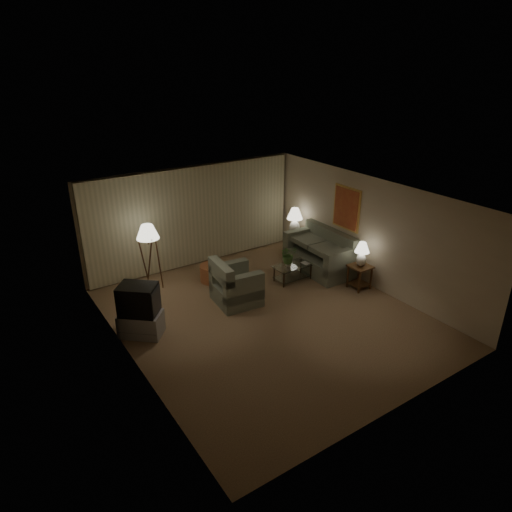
{
  "coord_description": "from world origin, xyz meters",
  "views": [
    {
      "loc": [
        -5.01,
        -7.06,
        5.27
      ],
      "look_at": [
        0.1,
        0.6,
        1.21
      ],
      "focal_mm": 32.0,
      "sensor_mm": 36.0,
      "label": 1
    }
  ],
  "objects_px": {
    "side_table_far": "(294,240)",
    "coffee_table": "(293,270)",
    "sofa": "(319,255)",
    "crt_tv": "(138,300)",
    "armchair": "(236,286)",
    "table_lamp_far": "(295,219)",
    "vase": "(288,264)",
    "ottoman": "(213,273)",
    "side_table_near": "(360,273)",
    "table_lamp_near": "(362,252)",
    "tv_cabinet": "(141,324)",
    "floor_lamp": "(150,256)"
  },
  "relations": [
    {
      "from": "coffee_table",
      "to": "sofa",
      "type": "bearing_deg",
      "value": 6.06
    },
    {
      "from": "side_table_far",
      "to": "coffee_table",
      "type": "relative_size",
      "value": 0.6
    },
    {
      "from": "sofa",
      "to": "crt_tv",
      "type": "distance_m",
      "value": 5.08
    },
    {
      "from": "floor_lamp",
      "to": "vase",
      "type": "relative_size",
      "value": 10.41
    },
    {
      "from": "crt_tv",
      "to": "ottoman",
      "type": "xyz_separation_m",
      "value": [
        2.4,
        1.36,
        -0.6
      ]
    },
    {
      "from": "ottoman",
      "to": "crt_tv",
      "type": "bearing_deg",
      "value": -150.51
    },
    {
      "from": "sofa",
      "to": "table_lamp_near",
      "type": "relative_size",
      "value": 3.29
    },
    {
      "from": "armchair",
      "to": "vase",
      "type": "relative_size",
      "value": 7.44
    },
    {
      "from": "armchair",
      "to": "coffee_table",
      "type": "bearing_deg",
      "value": -78.6
    },
    {
      "from": "side_table_far",
      "to": "coffee_table",
      "type": "xyz_separation_m",
      "value": [
        -1.09,
        -1.35,
        -0.12
      ]
    },
    {
      "from": "coffee_table",
      "to": "vase",
      "type": "bearing_deg",
      "value": 180.0
    },
    {
      "from": "side_table_near",
      "to": "vase",
      "type": "bearing_deg",
      "value": 134.8
    },
    {
      "from": "sofa",
      "to": "crt_tv",
      "type": "xyz_separation_m",
      "value": [
        -5.05,
        -0.35,
        0.38
      ]
    },
    {
      "from": "armchair",
      "to": "floor_lamp",
      "type": "xyz_separation_m",
      "value": [
        -1.36,
        1.73,
        0.45
      ]
    },
    {
      "from": "side_table_near",
      "to": "armchair",
      "type": "bearing_deg",
      "value": 159.52
    },
    {
      "from": "armchair",
      "to": "side_table_far",
      "type": "relative_size",
      "value": 1.98
    },
    {
      "from": "sofa",
      "to": "table_lamp_near",
      "type": "height_order",
      "value": "table_lamp_near"
    },
    {
      "from": "side_table_near",
      "to": "side_table_far",
      "type": "distance_m",
      "value": 2.6
    },
    {
      "from": "armchair",
      "to": "side_table_far",
      "type": "distance_m",
      "value": 3.25
    },
    {
      "from": "tv_cabinet",
      "to": "ottoman",
      "type": "relative_size",
      "value": 1.53
    },
    {
      "from": "vase",
      "to": "ottoman",
      "type": "bearing_deg",
      "value": 144.63
    },
    {
      "from": "floor_lamp",
      "to": "crt_tv",
      "type": "bearing_deg",
      "value": -118.12
    },
    {
      "from": "armchair",
      "to": "table_lamp_far",
      "type": "xyz_separation_m",
      "value": [
        2.87,
        1.53,
        0.63
      ]
    },
    {
      "from": "sofa",
      "to": "floor_lamp",
      "type": "xyz_separation_m",
      "value": [
        -4.09,
        1.45,
        0.44
      ]
    },
    {
      "from": "sofa",
      "to": "tv_cabinet",
      "type": "distance_m",
      "value": 5.07
    },
    {
      "from": "table_lamp_near",
      "to": "coffee_table",
      "type": "relative_size",
      "value": 0.61
    },
    {
      "from": "table_lamp_near",
      "to": "ottoman",
      "type": "height_order",
      "value": "table_lamp_near"
    },
    {
      "from": "floor_lamp",
      "to": "side_table_far",
      "type": "bearing_deg",
      "value": -2.72
    },
    {
      "from": "table_lamp_near",
      "to": "sofa",
      "type": "bearing_deg",
      "value": 96.34
    },
    {
      "from": "crt_tv",
      "to": "vase",
      "type": "height_order",
      "value": "crt_tv"
    },
    {
      "from": "armchair",
      "to": "table_lamp_near",
      "type": "bearing_deg",
      "value": -104.75
    },
    {
      "from": "armchair",
      "to": "floor_lamp",
      "type": "relative_size",
      "value": 0.71
    },
    {
      "from": "table_lamp_near",
      "to": "tv_cabinet",
      "type": "distance_m",
      "value": 5.34
    },
    {
      "from": "side_table_far",
      "to": "table_lamp_near",
      "type": "height_order",
      "value": "table_lamp_near"
    },
    {
      "from": "coffee_table",
      "to": "floor_lamp",
      "type": "distance_m",
      "value": 3.56
    },
    {
      "from": "table_lamp_far",
      "to": "tv_cabinet",
      "type": "xyz_separation_m",
      "value": [
        -5.2,
        -1.6,
        -0.8
      ]
    },
    {
      "from": "table_lamp_far",
      "to": "vase",
      "type": "bearing_deg",
      "value": -132.6
    },
    {
      "from": "side_table_near",
      "to": "tv_cabinet",
      "type": "bearing_deg",
      "value": 169.15
    },
    {
      "from": "tv_cabinet",
      "to": "armchair",
      "type": "bearing_deg",
      "value": 43.08
    },
    {
      "from": "table_lamp_far",
      "to": "ottoman",
      "type": "xyz_separation_m",
      "value": [
        -2.8,
        -0.24,
        -0.84
      ]
    },
    {
      "from": "sofa",
      "to": "armchair",
      "type": "bearing_deg",
      "value": -81.92
    },
    {
      "from": "side_table_far",
      "to": "ottoman",
      "type": "relative_size",
      "value": 0.94
    },
    {
      "from": "armchair",
      "to": "side_table_near",
      "type": "distance_m",
      "value": 3.07
    },
    {
      "from": "side_table_near",
      "to": "table_lamp_near",
      "type": "relative_size",
      "value": 0.98
    },
    {
      "from": "armchair",
      "to": "coffee_table",
      "type": "relative_size",
      "value": 1.19
    },
    {
      "from": "table_lamp_near",
      "to": "floor_lamp",
      "type": "xyz_separation_m",
      "value": [
        -4.24,
        2.8,
        -0.09
      ]
    },
    {
      "from": "table_lamp_near",
      "to": "floor_lamp",
      "type": "bearing_deg",
      "value": 146.52
    },
    {
      "from": "table_lamp_far",
      "to": "vase",
      "type": "distance_m",
      "value": 1.92
    },
    {
      "from": "vase",
      "to": "table_lamp_far",
      "type": "bearing_deg",
      "value": 47.4
    },
    {
      "from": "tv_cabinet",
      "to": "crt_tv",
      "type": "distance_m",
      "value": 0.56
    }
  ]
}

